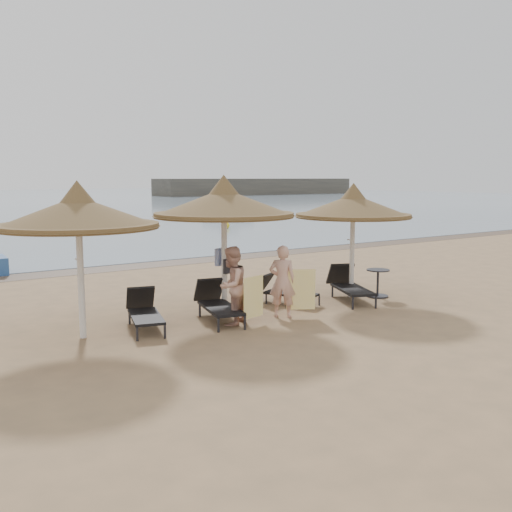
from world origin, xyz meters
The scene contains 17 objects.
ground centered at (0.00, 0.00, 0.00)m, with size 160.00×160.00×0.00m, color #9C7951.
wet_sand_strip centered at (0.00, 9.40, 0.00)m, with size 200.00×1.60×0.01m, color brown.
palapa_left centered at (-3.12, 1.04, 2.54)m, with size 3.21×3.21×3.18m.
palapa_center centered at (0.33, 1.20, 2.63)m, with size 3.33×3.33×3.30m.
palapa_right centered at (4.19, 0.92, 2.47)m, with size 3.12×3.12×3.10m.
lounger_far_left centered at (-1.77, 1.08, 0.37)m, with size 1.08×1.94×0.82m.
lounger_near_left centered at (-0.11, 0.80, 0.40)m, with size 1.09×2.07×0.88m.
lounger_near_right centered at (2.16, 1.31, 0.34)m, with size 1.24×1.75×0.75m.
lounger_far_right centered at (3.86, 0.67, 0.41)m, with size 1.39×2.12×0.91m.
side_table centered at (4.79, 0.52, 0.36)m, with size 0.63×0.63×0.76m.
person_left centered at (-0.06, 0.25, 1.01)m, with size 0.93×0.60×2.02m, color tan.
person_right centered at (1.27, 0.16, 0.98)m, with size 0.90×0.59×1.96m, color tan.
towel_left centered at (0.29, -0.10, 0.64)m, with size 0.64×0.20×0.92m.
towel_right centered at (1.62, -0.09, 0.66)m, with size 0.60×0.36×0.95m.
bag_patterned centered at (0.33, 1.38, 1.35)m, with size 0.34×0.23×0.41m.
bag_dark centered at (0.33, 1.04, 1.17)m, with size 0.26×0.15×0.35m.
buoy_right centered at (12.30, 20.86, 0.19)m, with size 0.39×0.39×0.39m, color yellow.
Camera 1 is at (-6.53, -10.26, 3.24)m, focal length 40.00 mm.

